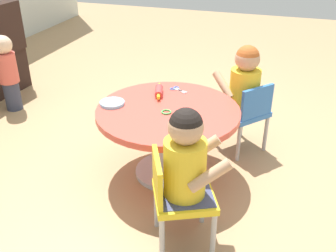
{
  "coord_description": "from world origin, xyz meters",
  "views": [
    {
      "loc": [
        -2.11,
        -0.69,
        1.57
      ],
      "look_at": [
        0.0,
        0.0,
        0.36
      ],
      "focal_mm": 42.25,
      "sensor_mm": 36.0,
      "label": 1
    }
  ],
  "objects": [
    {
      "name": "cookie_cutter_0",
      "position": [
        -0.27,
        -0.26,
        0.49
      ],
      "size": [
        0.06,
        0.06,
        0.01
      ],
      "primitive_type": "torus",
      "color": "#4CB259",
      "rests_on": "craft_table"
    },
    {
      "name": "child_chair_right",
      "position": [
        0.46,
        -0.43,
        0.31
      ],
      "size": [
        0.42,
        0.42,
        0.54
      ],
      "color": "#B7B7BC",
      "rests_on": "ground"
    },
    {
      "name": "cookie_cutter_2",
      "position": [
        -0.19,
        -0.16,
        0.49
      ],
      "size": [
        0.06,
        0.06,
        0.01
      ],
      "primitive_type": "torus",
      "color": "red",
      "rests_on": "craft_table"
    },
    {
      "name": "toddler_standing",
      "position": [
        0.52,
        1.63,
        0.36
      ],
      "size": [
        0.17,
        0.17,
        0.67
      ],
      "color": "#33384C",
      "rests_on": "ground"
    },
    {
      "name": "child_chair_left",
      "position": [
        -0.59,
        -0.24,
        0.31
      ],
      "size": [
        0.4,
        0.4,
        0.54
      ],
      "color": "#B7B7BC",
      "rests_on": "ground"
    },
    {
      "name": "seated_child_right",
      "position": [
        0.49,
        -0.4,
        0.53
      ],
      "size": [
        0.43,
        0.44,
        0.51
      ],
      "color": "#3F4772",
      "rests_on": "ground"
    },
    {
      "name": "craft_scissors",
      "position": [
        0.31,
        0.04,
        0.49
      ],
      "size": [
        0.11,
        0.14,
        0.01
      ],
      "color": "silver",
      "rests_on": "craft_table"
    },
    {
      "name": "rolling_pin",
      "position": [
        0.19,
        0.13,
        0.51
      ],
      "size": [
        0.23,
        0.09,
        0.05
      ],
      "color": "#D83F3F",
      "rests_on": "craft_table"
    },
    {
      "name": "craft_table",
      "position": [
        0.0,
        0.0,
        0.37
      ],
      "size": [
        0.91,
        0.91,
        0.48
      ],
      "color": "silver",
      "rests_on": "ground"
    },
    {
      "name": "playdough_blob_0",
      "position": [
        -0.05,
        0.36,
        0.49
      ],
      "size": [
        0.16,
        0.16,
        0.02
      ],
      "primitive_type": "cylinder",
      "color": "#8CCCF2",
      "rests_on": "craft_table"
    },
    {
      "name": "ground_plane",
      "position": [
        0.0,
        0.0,
        0.0
      ],
      "size": [
        10.0,
        10.0,
        0.0
      ],
      "primitive_type": "plane",
      "color": "tan"
    },
    {
      "name": "cookie_cutter_1",
      "position": [
        -0.05,
        -0.01,
        0.49
      ],
      "size": [
        0.06,
        0.06,
        0.01
      ],
      "primitive_type": "torus",
      "color": "#4CB259",
      "rests_on": "craft_table"
    },
    {
      "name": "seated_child_left",
      "position": [
        -0.57,
        -0.28,
        0.53
      ],
      "size": [
        0.39,
        0.43,
        0.51
      ],
      "color": "#3F4772",
      "rests_on": "ground"
    }
  ]
}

